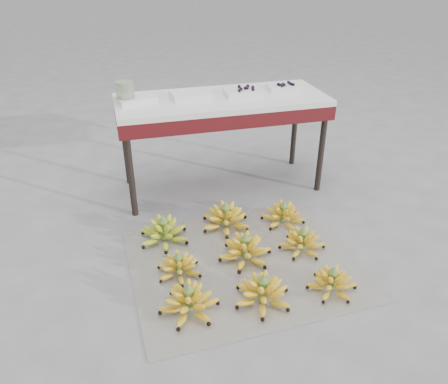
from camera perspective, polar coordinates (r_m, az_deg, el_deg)
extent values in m
plane|color=slate|center=(2.47, 4.46, -9.93)|extent=(60.00, 60.00, 0.00)
cube|color=beige|center=(2.50, 2.60, -9.22)|extent=(1.29, 1.10, 0.01)
ellipsoid|color=gold|center=(2.19, -4.58, -14.44)|extent=(0.34, 0.34, 0.09)
ellipsoid|color=gold|center=(2.16, -4.62, -13.71)|extent=(0.24, 0.24, 0.06)
ellipsoid|color=gold|center=(2.14, -4.65, -13.01)|extent=(0.16, 0.16, 0.05)
cylinder|color=#587931|center=(2.16, -4.62, -13.71)|extent=(0.05, 0.05, 0.12)
cone|color=#587931|center=(2.11, -4.70, -12.21)|extent=(0.06, 0.06, 0.04)
ellipsoid|color=gold|center=(2.24, 5.04, -13.25)|extent=(0.33, 0.33, 0.09)
ellipsoid|color=gold|center=(2.22, 5.08, -12.53)|extent=(0.23, 0.23, 0.06)
ellipsoid|color=gold|center=(2.19, 5.12, -11.83)|extent=(0.15, 0.15, 0.05)
cylinder|color=#587931|center=(2.22, 5.08, -12.53)|extent=(0.05, 0.05, 0.12)
cone|color=#587931|center=(2.17, 5.17, -11.04)|extent=(0.06, 0.06, 0.04)
ellipsoid|color=gold|center=(2.36, 13.86, -11.67)|extent=(0.33, 0.33, 0.07)
ellipsoid|color=gold|center=(2.34, 13.95, -11.06)|extent=(0.23, 0.23, 0.06)
ellipsoid|color=gold|center=(2.32, 14.04, -10.48)|extent=(0.15, 0.15, 0.05)
cylinder|color=#587931|center=(2.34, 13.95, -11.06)|extent=(0.04, 0.04, 0.10)
cone|color=#587931|center=(2.30, 14.14, -9.82)|extent=(0.05, 0.05, 0.04)
ellipsoid|color=gold|center=(2.41, -5.90, -9.95)|extent=(0.29, 0.29, 0.07)
ellipsoid|color=gold|center=(2.39, -5.94, -9.36)|extent=(0.20, 0.20, 0.05)
ellipsoid|color=gold|center=(2.37, -5.98, -8.79)|extent=(0.13, 0.13, 0.05)
cylinder|color=#587931|center=(2.39, -5.94, -9.36)|extent=(0.04, 0.04, 0.10)
cone|color=#587931|center=(2.35, -6.02, -8.14)|extent=(0.05, 0.05, 0.04)
ellipsoid|color=gold|center=(2.50, 2.77, -7.90)|extent=(0.31, 0.31, 0.09)
ellipsoid|color=gold|center=(2.48, 2.79, -7.18)|extent=(0.22, 0.22, 0.07)
ellipsoid|color=gold|center=(2.46, 2.81, -6.49)|extent=(0.14, 0.14, 0.06)
cylinder|color=#587931|center=(2.48, 2.79, -7.18)|extent=(0.05, 0.05, 0.12)
cone|color=#587931|center=(2.43, 2.83, -5.71)|extent=(0.06, 0.06, 0.04)
ellipsoid|color=gold|center=(2.61, 10.13, -6.74)|extent=(0.33, 0.33, 0.08)
ellipsoid|color=gold|center=(2.59, 10.20, -6.13)|extent=(0.23, 0.23, 0.06)
ellipsoid|color=gold|center=(2.57, 10.26, -5.54)|extent=(0.15, 0.15, 0.05)
cylinder|color=#587931|center=(2.59, 10.20, -6.13)|extent=(0.04, 0.04, 0.11)
cone|color=#587931|center=(2.55, 10.33, -4.87)|extent=(0.05, 0.05, 0.04)
ellipsoid|color=#93B527|center=(2.67, -7.81, -5.55)|extent=(0.38, 0.38, 0.09)
ellipsoid|color=#93B527|center=(2.64, -7.87, -4.85)|extent=(0.26, 0.26, 0.07)
ellipsoid|color=#93B527|center=(2.62, -7.92, -4.18)|extent=(0.17, 0.17, 0.06)
cylinder|color=#587931|center=(2.64, -7.87, -4.85)|extent=(0.05, 0.05, 0.12)
cone|color=#587931|center=(2.60, -7.98, -3.42)|extent=(0.06, 0.06, 0.04)
ellipsoid|color=gold|center=(2.77, 0.22, -3.77)|extent=(0.36, 0.36, 0.09)
ellipsoid|color=gold|center=(2.75, 0.22, -3.07)|extent=(0.26, 0.26, 0.07)
ellipsoid|color=gold|center=(2.73, 0.22, -2.39)|extent=(0.17, 0.17, 0.06)
cylinder|color=#587931|center=(2.75, 0.22, -3.07)|extent=(0.05, 0.05, 0.13)
cone|color=#587931|center=(2.71, 0.22, -1.63)|extent=(0.06, 0.06, 0.05)
ellipsoid|color=gold|center=(2.84, 7.68, -3.31)|extent=(0.33, 0.33, 0.08)
ellipsoid|color=gold|center=(2.82, 7.73, -2.70)|extent=(0.23, 0.23, 0.06)
ellipsoid|color=gold|center=(2.80, 7.78, -2.12)|extent=(0.15, 0.15, 0.05)
cylinder|color=#587931|center=(2.82, 7.73, -2.70)|extent=(0.04, 0.04, 0.11)
cone|color=#587931|center=(2.78, 7.83, -1.46)|extent=(0.05, 0.05, 0.04)
cylinder|color=black|center=(2.84, -12.12, 2.67)|extent=(0.04, 0.04, 0.65)
cylinder|color=black|center=(3.17, 12.61, 5.46)|extent=(0.04, 0.04, 0.65)
cylinder|color=black|center=(3.27, -12.78, 6.22)|extent=(0.04, 0.04, 0.65)
cylinder|color=black|center=(3.56, 9.21, 8.46)|extent=(0.04, 0.04, 0.65)
cube|color=#551010|center=(3.04, -0.30, 10.77)|extent=(1.42, 0.57, 0.09)
cube|color=silver|center=(3.02, -0.31, 11.97)|extent=(1.42, 0.57, 0.04)
cube|color=silver|center=(2.95, -11.42, 11.75)|extent=(0.28, 0.23, 0.04)
cube|color=silver|center=(2.99, -4.36, 12.51)|extent=(0.27, 0.20, 0.04)
cube|color=silver|center=(3.05, 2.49, 12.86)|extent=(0.25, 0.18, 0.04)
sphere|color=black|center=(3.02, 3.81, 13.25)|extent=(0.02, 0.02, 0.02)
sphere|color=black|center=(3.05, 3.04, 13.46)|extent=(0.02, 0.02, 0.02)
sphere|color=black|center=(3.07, 3.79, 13.52)|extent=(0.02, 0.02, 0.02)
sphere|color=black|center=(3.08, 1.99, 13.62)|extent=(0.02, 0.02, 0.02)
sphere|color=black|center=(3.04, 2.80, 13.43)|extent=(0.02, 0.02, 0.02)
sphere|color=black|center=(3.05, 3.79, 13.42)|extent=(0.02, 0.02, 0.02)
sphere|color=black|center=(3.02, 2.23, 13.31)|extent=(0.02, 0.02, 0.02)
sphere|color=black|center=(3.09, 3.14, 13.67)|extent=(0.02, 0.02, 0.02)
sphere|color=black|center=(2.98, 2.02, 13.13)|extent=(0.02, 0.02, 0.02)
cube|color=silver|center=(3.19, 7.82, 13.31)|extent=(0.24, 0.18, 0.04)
sphere|color=black|center=(3.22, 8.55, 13.91)|extent=(0.02, 0.02, 0.02)
sphere|color=black|center=(3.17, 7.07, 13.80)|extent=(0.02, 0.02, 0.02)
sphere|color=black|center=(3.19, 8.77, 13.79)|extent=(0.02, 0.02, 0.02)
sphere|color=black|center=(3.16, 7.80, 13.68)|extent=(0.02, 0.02, 0.02)
sphere|color=black|center=(3.14, 7.56, 13.61)|extent=(0.02, 0.02, 0.02)
sphere|color=black|center=(3.18, 7.69, 13.80)|extent=(0.02, 0.02, 0.02)
sphere|color=black|center=(3.17, 7.26, 13.76)|extent=(0.02, 0.02, 0.02)
sphere|color=black|center=(3.24, 8.41, 14.02)|extent=(0.02, 0.02, 0.02)
sphere|color=black|center=(3.18, 9.05, 13.70)|extent=(0.02, 0.02, 0.02)
sphere|color=black|center=(3.17, 7.88, 13.72)|extent=(0.02, 0.02, 0.02)
cylinder|color=#B7CAA0|center=(2.92, -12.77, 12.53)|extent=(0.15, 0.15, 0.14)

